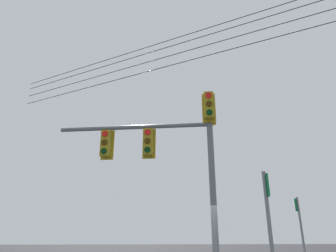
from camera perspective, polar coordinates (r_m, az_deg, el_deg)
name	(u,v)px	position (r m, az deg, el deg)	size (l,w,h in m)	color
signal_mast_assembly	(177,145)	(9.58, 1.69, -3.76)	(5.36, 1.35, 6.19)	slate
route_sign_primary	(271,239)	(5.62, 19.66, -20.22)	(0.12, 0.26, 2.83)	slate
route_sign_secondary	(302,235)	(10.38, 24.85, -18.92)	(0.20, 0.22, 2.79)	slate
overhead_wire_span	(185,47)	(11.58, 3.32, 15.16)	(15.85, 9.82, 1.79)	black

